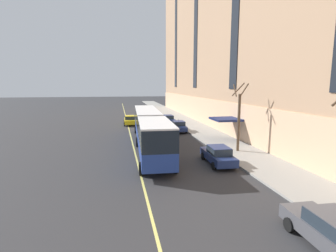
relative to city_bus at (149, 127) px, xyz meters
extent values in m
plane|color=#303033|center=(-0.42, -4.66, -2.15)|extent=(260.00, 260.00, 0.00)
cube|color=#9E9B93|center=(8.66, -1.66, -2.07)|extent=(4.69, 160.00, 0.15)
cube|color=#E5B68D|center=(10.94, -4.66, 0.05)|extent=(0.14, 110.00, 4.40)
cube|color=navy|center=(9.41, 1.61, 0.45)|extent=(3.20, 3.40, 0.24)
cube|color=#1E232B|center=(10.96, 20.09, 17.67)|extent=(0.10, 2.00, 27.38)
cube|color=#1E232B|center=(10.96, 36.59, 17.67)|extent=(0.10, 2.00, 27.38)
cube|color=navy|center=(0.19, 4.15, -0.86)|extent=(3.12, 12.46, 1.34)
cube|color=black|center=(0.19, 4.15, 0.63)|extent=(3.13, 12.46, 1.63)
cube|color=white|center=(0.19, 4.15, 1.50)|extent=(3.15, 12.46, 0.12)
cube|color=#19232D|center=(0.46, 10.35, 0.46)|extent=(2.36, 0.19, 1.23)
cube|color=orange|center=(0.47, 10.36, 1.26)|extent=(1.80, 0.14, 0.28)
cube|color=black|center=(0.47, 10.37, -1.43)|extent=(2.52, 0.23, 0.24)
cube|color=white|center=(-0.43, 10.41, -1.18)|extent=(0.28, 0.07, 0.18)
cube|color=white|center=(1.36, 10.33, -1.18)|extent=(0.28, 0.07, 0.18)
cylinder|color=#595651|center=(-0.11, -2.52, -0.04)|extent=(2.48, 1.11, 2.44)
cube|color=navy|center=(-0.30, -6.72, -0.86)|extent=(2.90, 7.53, 1.34)
cube|color=black|center=(-0.30, -6.72, 0.63)|extent=(2.91, 7.53, 1.63)
cube|color=white|center=(-0.30, -6.72, 1.50)|extent=(2.92, 7.53, 0.12)
cylinder|color=black|center=(-0.90, 8.53, -1.65)|extent=(0.34, 1.01, 1.00)
cylinder|color=black|center=(1.66, 8.42, -1.65)|extent=(0.34, 1.01, 1.00)
cylinder|color=black|center=(-1.26, 0.51, -1.65)|extent=(0.34, 1.01, 1.00)
cylinder|color=black|center=(1.30, 0.39, -1.65)|extent=(0.34, 1.01, 1.00)
cylinder|color=black|center=(-1.68, -8.70, -1.65)|extent=(0.34, 1.01, 1.00)
cylinder|color=black|center=(0.89, -8.82, -1.65)|extent=(0.34, 1.01, 1.00)
cube|color=navy|center=(4.97, -7.15, -1.51)|extent=(1.90, 4.76, 0.64)
cube|color=#232D38|center=(4.97, -7.39, -0.91)|extent=(1.61, 2.17, 0.56)
cube|color=navy|center=(4.97, -7.39, -0.61)|extent=(1.57, 2.07, 0.04)
cylinder|color=black|center=(4.16, -5.67, -1.83)|extent=(0.24, 0.65, 0.64)
cylinder|color=black|center=(5.88, -5.72, -1.83)|extent=(0.24, 0.65, 0.64)
cylinder|color=black|center=(4.07, -8.58, -1.83)|extent=(0.24, 0.65, 0.64)
cylinder|color=black|center=(5.78, -8.64, -1.83)|extent=(0.24, 0.65, 0.64)
cube|color=#4C4C51|center=(5.17, -18.97, -1.51)|extent=(1.93, 4.47, 0.64)
cube|color=#232D38|center=(5.16, -19.20, -0.91)|extent=(1.64, 2.03, 0.56)
cube|color=#4C4C51|center=(5.16, -19.20, -0.61)|extent=(1.60, 1.94, 0.04)
cylinder|color=black|center=(4.33, -17.58, -1.83)|extent=(0.24, 0.65, 0.64)
cylinder|color=black|center=(6.09, -17.63, -1.83)|extent=(0.24, 0.65, 0.64)
cube|color=navy|center=(5.22, 8.65, -1.51)|extent=(1.88, 4.63, 0.64)
cube|color=#232D38|center=(5.21, 8.42, -0.91)|extent=(1.58, 2.11, 0.56)
cube|color=navy|center=(5.21, 8.42, -0.61)|extent=(1.54, 2.02, 0.04)
cylinder|color=black|center=(4.44, 10.10, -1.83)|extent=(0.24, 0.65, 0.64)
cylinder|color=black|center=(6.11, 10.04, -1.83)|extent=(0.24, 0.65, 0.64)
cylinder|color=black|center=(4.33, 7.27, -1.83)|extent=(0.24, 0.65, 0.64)
cylinder|color=black|center=(6.00, 7.21, -1.83)|extent=(0.24, 0.65, 0.64)
cube|color=navy|center=(5.08, 16.21, -1.51)|extent=(1.90, 4.58, 0.64)
cube|color=#232D38|center=(5.09, 15.99, -0.91)|extent=(1.63, 2.08, 0.56)
cube|color=navy|center=(5.09, 15.99, -0.61)|extent=(1.59, 1.99, 0.04)
cylinder|color=black|center=(4.17, 17.60, -1.83)|extent=(0.24, 0.65, 0.64)
cylinder|color=black|center=(5.93, 17.64, -1.83)|extent=(0.24, 0.65, 0.64)
cylinder|color=black|center=(4.24, 14.78, -1.83)|extent=(0.24, 0.65, 0.64)
cylinder|color=black|center=(6.00, 14.83, -1.83)|extent=(0.24, 0.65, 0.64)
cube|color=yellow|center=(-1.35, 16.56, -1.51)|extent=(1.85, 4.80, 0.64)
cube|color=#232D38|center=(-1.35, 16.32, -0.91)|extent=(1.60, 2.17, 0.56)
cube|color=yellow|center=(-1.35, 16.32, -0.61)|extent=(1.56, 2.07, 0.04)
cylinder|color=black|center=(-2.21, 18.05, -1.83)|extent=(0.23, 0.64, 0.64)
cylinder|color=black|center=(-0.45, 18.03, -1.83)|extent=(0.23, 0.64, 0.64)
cylinder|color=black|center=(-2.24, 15.09, -1.83)|extent=(0.23, 0.64, 0.64)
cylinder|color=black|center=(-0.49, 15.07, -1.83)|extent=(0.23, 0.64, 0.64)
cylinder|color=brown|center=(8.38, -3.79, 0.81)|extent=(0.27, 0.27, 5.62)
cylinder|color=brown|center=(8.90, -3.67, 4.01)|extent=(0.37, 1.14, 1.25)
cylinder|color=brown|center=(8.47, -3.22, 4.05)|extent=(1.25, 0.32, 1.33)
cylinder|color=brown|center=(7.89, -3.72, 3.97)|extent=(0.28, 1.09, 1.17)
cylinder|color=red|center=(6.82, 15.57, -1.72)|extent=(0.24, 0.24, 0.55)
sphere|color=silver|center=(6.82, 15.57, -1.38)|extent=(0.20, 0.20, 0.20)
cylinder|color=silver|center=(6.66, 15.57, -1.67)|extent=(0.10, 0.09, 0.09)
cylinder|color=silver|center=(6.98, 15.57, -1.67)|extent=(0.10, 0.09, 0.09)
cube|color=#E0D66B|center=(-1.70, -1.66, -2.14)|extent=(0.16, 140.00, 0.01)
camera|label=1|loc=(-3.20, -27.45, 4.49)|focal=28.00mm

